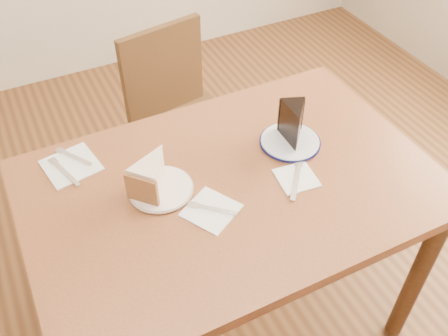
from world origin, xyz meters
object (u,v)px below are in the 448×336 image
at_px(plate_cream, 161,189).
at_px(plate_navy, 290,142).
at_px(chair_far, 184,124).
at_px(chocolate_cake, 294,126).
at_px(table, 231,204).
at_px(carrot_cake, 154,174).

xyz_separation_m(plate_cream, plate_navy, (0.45, 0.01, 0.00)).
height_order(chair_far, chocolate_cake, chocolate_cake).
bearing_deg(chocolate_cake, plate_cream, 22.57).
relative_size(plate_navy, chocolate_cake, 1.60).
xyz_separation_m(table, plate_navy, (0.25, 0.07, 0.10)).
distance_m(table, chair_far, 0.65).
xyz_separation_m(table, chocolate_cake, (0.25, 0.07, 0.17)).
relative_size(chair_far, plate_cream, 4.79).
bearing_deg(chair_far, plate_cream, 51.32).
height_order(plate_cream, carrot_cake, carrot_cake).
xyz_separation_m(plate_cream, chocolate_cake, (0.45, 0.01, 0.06)).
bearing_deg(plate_navy, chair_far, 105.09).
distance_m(carrot_cake, chocolate_cake, 0.46).
bearing_deg(chocolate_cake, table, 36.87).
height_order(plate_cream, chocolate_cake, chocolate_cake).
height_order(table, plate_cream, plate_cream).
relative_size(plate_cream, carrot_cake, 1.39).
xyz_separation_m(chair_far, plate_cream, (-0.30, -0.56, 0.27)).
bearing_deg(chair_far, carrot_cake, 49.73).
bearing_deg(chair_far, chocolate_cake, 94.85).
bearing_deg(plate_cream, table, -16.87).
bearing_deg(carrot_cake, plate_cream, -16.24).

